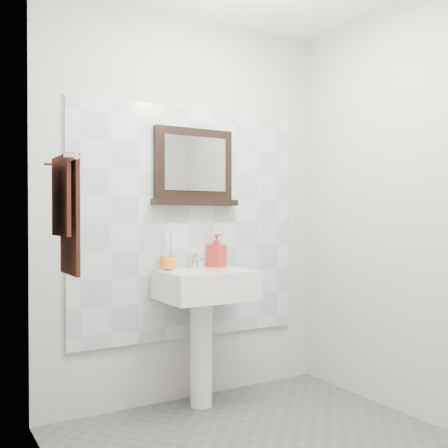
% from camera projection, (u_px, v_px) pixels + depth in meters
% --- Properties ---
extents(back_wall, '(2.00, 0.01, 2.50)m').
position_uv_depth(back_wall, '(188.00, 208.00, 3.44)').
color(back_wall, '#BAB8B1').
rests_on(back_wall, ground).
extents(left_wall, '(0.01, 2.20, 2.50)m').
position_uv_depth(left_wall, '(82.00, 201.00, 1.98)').
color(left_wall, '#BAB8B1').
rests_on(left_wall, ground).
extents(right_wall, '(0.01, 2.20, 2.50)m').
position_uv_depth(right_wall, '(431.00, 206.00, 2.99)').
color(right_wall, '#BAB8B1').
rests_on(right_wall, ground).
extents(splashback, '(1.60, 0.02, 1.50)m').
position_uv_depth(splashback, '(189.00, 223.00, 3.43)').
color(splashback, silver).
rests_on(splashback, back_wall).
extents(pedestal_sink, '(0.55, 0.44, 0.96)m').
position_uv_depth(pedestal_sink, '(205.00, 300.00, 3.25)').
color(pedestal_sink, white).
rests_on(pedestal_sink, ground).
extents(toothbrush_cup, '(0.12, 0.12, 0.09)m').
position_uv_depth(toothbrush_cup, '(168.00, 263.00, 3.24)').
color(toothbrush_cup, orange).
rests_on(toothbrush_cup, pedestal_sink).
extents(toothbrushes, '(0.05, 0.04, 0.21)m').
position_uv_depth(toothbrushes, '(168.00, 250.00, 3.24)').
color(toothbrushes, white).
rests_on(toothbrushes, toothbrush_cup).
extents(soap_dispenser, '(0.13, 0.13, 0.22)m').
position_uv_depth(soap_dispenser, '(217.00, 250.00, 3.45)').
color(soap_dispenser, '#AE142B').
rests_on(soap_dispenser, pedestal_sink).
extents(framed_mirror, '(0.59, 0.11, 0.50)m').
position_uv_depth(framed_mirror, '(194.00, 169.00, 3.41)').
color(framed_mirror, black).
rests_on(framed_mirror, back_wall).
extents(towel_bar, '(0.07, 0.40, 0.03)m').
position_uv_depth(towel_bar, '(64.00, 160.00, 2.42)').
color(towel_bar, silver).
rests_on(towel_bar, left_wall).
extents(hand_towel, '(0.06, 0.30, 0.55)m').
position_uv_depth(hand_towel, '(66.00, 206.00, 2.42)').
color(hand_towel, black).
rests_on(hand_towel, towel_bar).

